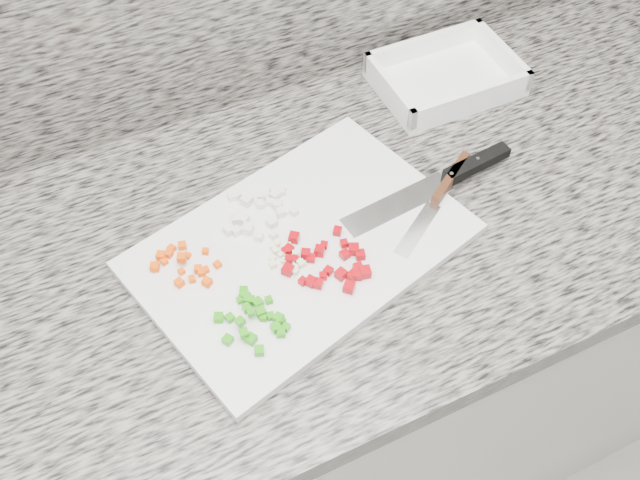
% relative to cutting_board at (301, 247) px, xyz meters
% --- Properties ---
extents(cabinet, '(3.92, 0.62, 0.86)m').
position_rel_cutting_board_xyz_m(cabinet, '(-0.06, 0.03, -0.48)').
color(cabinet, white).
rests_on(cabinet, ground).
extents(countertop, '(3.96, 0.64, 0.04)m').
position_rel_cutting_board_xyz_m(countertop, '(-0.06, 0.03, -0.03)').
color(countertop, slate).
rests_on(countertop, cabinet).
extents(cutting_board, '(0.51, 0.40, 0.01)m').
position_rel_cutting_board_xyz_m(cutting_board, '(0.00, 0.00, 0.00)').
color(cutting_board, silver).
rests_on(cutting_board, countertop).
extents(carrot_pile, '(0.09, 0.09, 0.02)m').
position_rel_cutting_board_xyz_m(carrot_pile, '(-0.16, 0.03, 0.01)').
color(carrot_pile, '#F14C05').
rests_on(carrot_pile, cutting_board).
extents(onion_pile, '(0.11, 0.11, 0.01)m').
position_rel_cutting_board_xyz_m(onion_pile, '(-0.04, 0.08, 0.01)').
color(onion_pile, silver).
rests_on(onion_pile, cutting_board).
extents(green_pepper_pile, '(0.09, 0.10, 0.02)m').
position_rel_cutting_board_xyz_m(green_pepper_pile, '(-0.11, -0.09, 0.01)').
color(green_pepper_pile, '#26910D').
rests_on(green_pepper_pile, cutting_board).
extents(red_pepper_pile, '(0.12, 0.13, 0.01)m').
position_rel_cutting_board_xyz_m(red_pepper_pile, '(0.02, -0.05, 0.01)').
color(red_pepper_pile, '#A2020A').
rests_on(red_pepper_pile, cutting_board).
extents(garlic_pile, '(0.06, 0.07, 0.01)m').
position_rel_cutting_board_xyz_m(garlic_pile, '(-0.03, -0.02, 0.01)').
color(garlic_pile, beige).
rests_on(garlic_pile, cutting_board).
extents(chef_knife, '(0.29, 0.06, 0.02)m').
position_rel_cutting_board_xyz_m(chef_knife, '(0.25, 0.01, 0.01)').
color(chef_knife, white).
rests_on(chef_knife, cutting_board).
extents(paring_knife, '(0.19, 0.13, 0.02)m').
position_rel_cutting_board_xyz_m(paring_knife, '(0.23, -0.01, 0.01)').
color(paring_knife, white).
rests_on(paring_knife, cutting_board).
extents(tray, '(0.23, 0.17, 0.05)m').
position_rel_cutting_board_xyz_m(tray, '(0.37, 0.21, 0.01)').
color(tray, white).
rests_on(tray, countertop).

